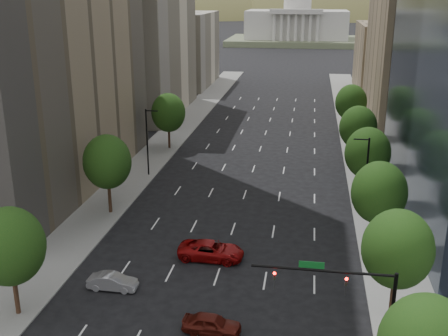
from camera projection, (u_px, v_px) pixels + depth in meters
The scene contains 22 objects.
sidewalk_left at pixel (122, 187), 68.07m from camera, with size 6.00×200.00×0.15m, color slate.
sidewalk_right at pixel (377, 201), 63.45m from camera, with size 6.00×200.00×0.15m, color slate.
midrise_cream_left at pixel (144, 22), 104.33m from camera, with size 14.00×30.00×35.00m, color beige.
filler_left at pixel (184, 49), 137.95m from camera, with size 14.00×26.00×18.00m, color beige.
parking_tan_right at pixel (416, 41), 94.87m from camera, with size 14.00×30.00×30.00m, color #8C7759.
filler_right at pixel (388, 59), 128.01m from camera, with size 14.00×26.00×16.00m, color #8C7759.
tree_right_1 at pixel (398, 249), 39.39m from camera, with size 5.20×5.20×8.75m.
tree_right_2 at pixel (379, 193), 50.69m from camera, with size 5.20×5.20×8.61m.
tree_right_3 at pixel (368, 153), 61.85m from camera, with size 5.20×5.20×8.89m.
tree_right_4 at pixel (358, 127), 75.11m from camera, with size 5.20×5.20×8.46m.
tree_right_5 at pixel (351, 102), 90.03m from camera, with size 5.20×5.20×8.75m.
tree_left_0 at pixel (10, 246), 39.81m from camera, with size 5.20×5.20×8.75m.
tree_left_1 at pixel (107, 162), 58.49m from camera, with size 5.20×5.20×8.97m.
tree_left_2 at pixel (168, 113), 82.96m from camera, with size 5.20×5.20×8.68m.
streetlight_rn at pixel (366, 176), 57.57m from camera, with size 1.70×0.20×9.00m.
streetlight_ln at pixel (148, 140), 70.95m from camera, with size 1.70×0.20×9.00m.
traffic_signal at pixel (354, 296), 34.46m from camera, with size 9.12×0.40×7.38m.
capitol at pixel (297, 24), 240.99m from camera, with size 60.00×40.00×35.20m.
foothills at pixel (338, 49), 578.29m from camera, with size 720.00×413.00×263.00m.
car_maroon at pixel (212, 324), 39.16m from camera, with size 1.72×4.28×1.46m, color #49120C.
car_silver at pixel (113, 282), 44.90m from camera, with size 1.44×4.13×1.36m, color gray.
car_red_far at pixel (211, 251), 49.90m from camera, with size 2.79×6.04×1.68m, color maroon.
Camera 1 is at (7.15, -1.09, 23.69)m, focal length 43.68 mm.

